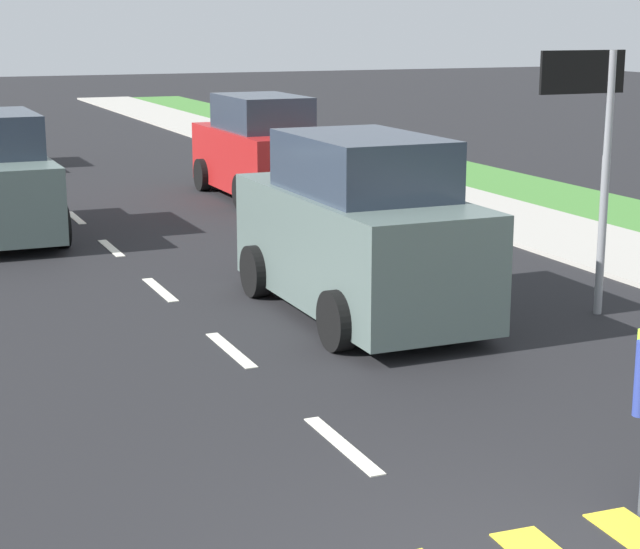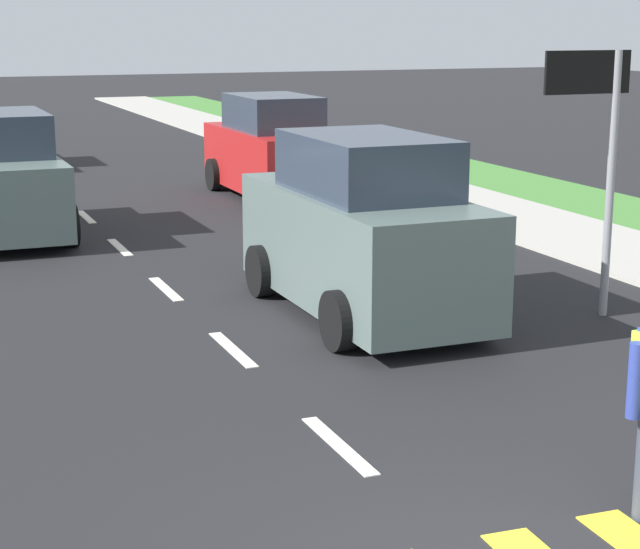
{
  "view_description": "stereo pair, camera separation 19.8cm",
  "coord_description": "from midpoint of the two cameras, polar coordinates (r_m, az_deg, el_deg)",
  "views": [
    {
      "loc": [
        -3.59,
        -5.27,
        3.53
      ],
      "look_at": [
        0.49,
        4.35,
        1.1
      ],
      "focal_mm": 61.37,
      "sensor_mm": 36.0,
      "label": 1
    },
    {
      "loc": [
        -3.41,
        -5.34,
        3.53
      ],
      "look_at": [
        0.49,
        4.35,
        1.1
      ],
      "focal_mm": 61.37,
      "sensor_mm": 36.0,
      "label": 2
    }
  ],
  "objects": [
    {
      "name": "lane_center_line",
      "position": [
        30.91,
        -16.45,
        6.0
      ],
      "size": [
        0.14,
        46.4,
        0.01
      ],
      "color": "silver",
      "rests_on": "ground"
    },
    {
      "name": "lane_direction_sign",
      "position": [
        13.39,
        13.57,
        7.91
      ],
      "size": [
        1.16,
        0.11,
        3.2
      ],
      "color": "gray",
      "rests_on": "ground"
    },
    {
      "name": "car_parked_far",
      "position": [
        22.4,
        -3.37,
        6.49
      ],
      "size": [
        1.9,
        4.2,
        2.08
      ],
      "color": "red",
      "rests_on": "ground"
    },
    {
      "name": "car_outgoing_ahead",
      "position": [
        13.27,
        1.61,
        2.22
      ],
      "size": [
        1.93,
        4.24,
        2.22
      ],
      "color": "slate",
      "rests_on": "ground"
    },
    {
      "name": "sidewalk_right",
      "position": [
        19.01,
        11.74,
        2.11
      ],
      "size": [
        2.4,
        72.0,
        0.14
      ],
      "primitive_type": "cube",
      "color": "#B2ADA3",
      "rests_on": "ground"
    },
    {
      "name": "ground_plane",
      "position": [
        26.77,
        -15.36,
        5.04
      ],
      "size": [
        96.0,
        96.0,
        0.0
      ],
      "primitive_type": "plane",
      "color": "black"
    }
  ]
}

